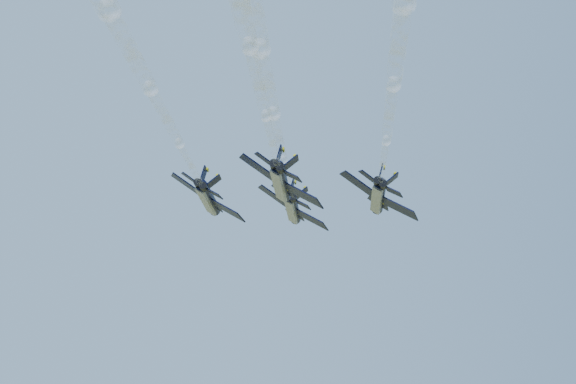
{
  "coord_description": "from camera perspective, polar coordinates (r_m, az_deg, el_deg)",
  "views": [
    {
      "loc": [
        -13.27,
        -108.49,
        81.05
      ],
      "look_at": [
        0.96,
        1.46,
        99.64
      ],
      "focal_mm": 55.0,
      "sensor_mm": 36.0,
      "label": 1
    }
  ],
  "objects": [
    {
      "name": "smoke_trail_left",
      "position": [
        69.83,
        -11.96,
        5.28
      ],
      "size": [
        14.88,
        56.97,
        2.51
      ],
      "rotation": [
        0.0,
        0.59,
        -0.23
      ],
      "color": "white"
    },
    {
      "name": "jet_right",
      "position": [
        110.74,
        5.88,
        -0.34
      ],
      "size": [
        9.53,
        14.76,
        6.18
      ],
      "rotation": [
        0.0,
        0.59,
        -0.23
      ],
      "color": "black"
    },
    {
      "name": "smoke_trail_right",
      "position": [
        67.42,
        5.95,
        5.66
      ],
      "size": [
        14.88,
        56.97,
        2.51
      ],
      "rotation": [
        0.0,
        0.59,
        -0.23
      ],
      "color": "white"
    },
    {
      "name": "smoke_trail_slot",
      "position": [
        57.57,
        -5.15,
        8.31
      ],
      "size": [
        14.88,
        56.97,
        2.51
      ],
      "rotation": [
        0.0,
        0.59,
        -0.23
      ],
      "color": "white"
    },
    {
      "name": "jet_left",
      "position": [
        111.91,
        -5.15,
        -0.45
      ],
      "size": [
        9.53,
        14.76,
        6.18
      ],
      "rotation": [
        0.0,
        0.59,
        -0.23
      ],
      "color": "black"
    },
    {
      "name": "jet_lead",
      "position": [
        120.03,
        0.35,
        -1.1
      ],
      "size": [
        9.53,
        14.76,
        6.18
      ],
      "rotation": [
        0.0,
        0.59,
        -0.23
      ],
      "color": "black"
    },
    {
      "name": "jet_slot",
      "position": [
        100.17,
        -0.42,
        0.58
      ],
      "size": [
        9.53,
        14.76,
        6.18
      ],
      "rotation": [
        0.0,
        0.59,
        -0.23
      ],
      "color": "black"
    },
    {
      "name": "smoke_trail_lead",
      "position": [
        76.83,
        -2.73,
        3.73
      ],
      "size": [
        14.88,
        56.97,
        2.51
      ],
      "rotation": [
        0.0,
        0.59,
        -0.23
      ],
      "color": "white"
    }
  ]
}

